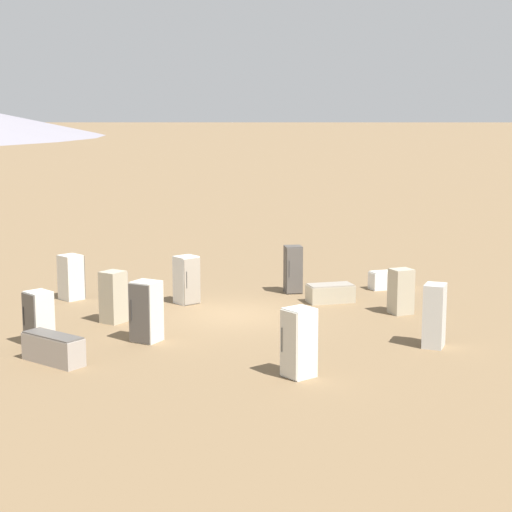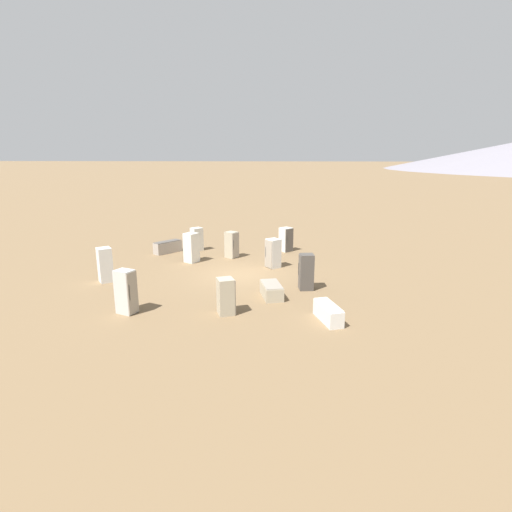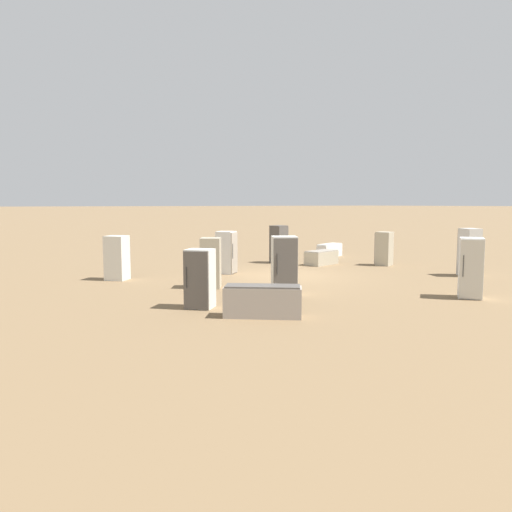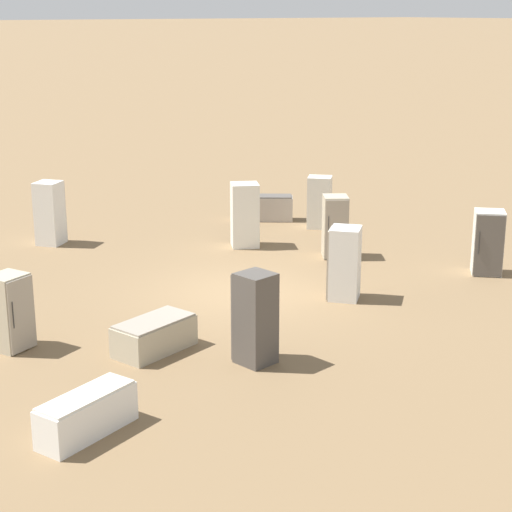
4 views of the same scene
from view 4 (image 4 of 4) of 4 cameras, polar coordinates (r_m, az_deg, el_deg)
ground_plane at (r=19.69m, az=-1.15°, el=-2.44°), size 1000.00×1000.00×0.00m
discarded_fridge_1 at (r=26.37m, az=0.42°, el=3.24°), size 1.60×1.86×0.77m
discarded_fridge_2 at (r=23.32m, az=-0.76°, el=2.76°), size 0.97×0.97×1.75m
discarded_fridge_3 at (r=22.41m, az=5.30°, el=1.96°), size 0.92×0.89×1.62m
discarded_fridge_4 at (r=13.49m, az=-11.22°, el=-10.31°), size 1.11×1.76×0.67m
discarded_fridge_5 at (r=16.92m, az=-16.07°, el=-3.61°), size 0.85×0.85×1.48m
discarded_fridge_6 at (r=16.41m, az=-6.80°, el=-5.28°), size 1.20×1.74×0.63m
discarded_fridge_7 at (r=25.43m, az=4.26°, el=3.60°), size 0.93×0.93×1.54m
discarded_fridge_8 at (r=21.62m, az=15.21°, el=0.87°), size 0.98×0.98×1.58m
discarded_fridge_9 at (r=19.14m, az=5.90°, el=-0.49°), size 0.96×0.96×1.64m
discarded_fridge_10 at (r=24.22m, az=-13.57°, el=2.80°), size 0.93×0.94×1.75m
discarded_fridge_11 at (r=15.59m, az=-0.08°, el=-4.18°), size 0.75×0.70×1.72m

